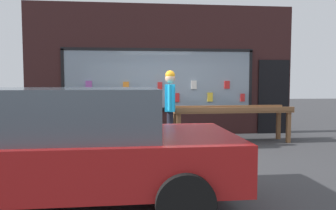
{
  "coord_description": "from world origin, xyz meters",
  "views": [
    {
      "loc": [
        -0.78,
        -6.71,
        1.49
      ],
      "look_at": [
        0.0,
        0.87,
        0.94
      ],
      "focal_mm": 35.0,
      "sensor_mm": 36.0,
      "label": 1
    }
  ],
  "objects_px": {
    "sandwich_board_sign": "(9,126)",
    "parked_car": "(56,144)",
    "person_browsing": "(170,103)",
    "small_dog": "(196,137)",
    "display_table_left": "(100,114)",
    "display_table_right": "(231,113)"
  },
  "relations": [
    {
      "from": "person_browsing",
      "to": "small_dog",
      "type": "distance_m",
      "value": 0.96
    },
    {
      "from": "display_table_right",
      "to": "sandwich_board_sign",
      "type": "relative_size",
      "value": 3.02
    },
    {
      "from": "display_table_left",
      "to": "sandwich_board_sign",
      "type": "bearing_deg",
      "value": -174.82
    },
    {
      "from": "small_dog",
      "to": "parked_car",
      "type": "height_order",
      "value": "parked_car"
    },
    {
      "from": "display_table_right",
      "to": "parked_car",
      "type": "bearing_deg",
      "value": -131.2
    },
    {
      "from": "person_browsing",
      "to": "sandwich_board_sign",
      "type": "bearing_deg",
      "value": 91.48
    },
    {
      "from": "person_browsing",
      "to": "parked_car",
      "type": "relative_size",
      "value": 0.4
    },
    {
      "from": "small_dog",
      "to": "person_browsing",
      "type": "bearing_deg",
      "value": 104.86
    },
    {
      "from": "sandwich_board_sign",
      "to": "parked_car",
      "type": "bearing_deg",
      "value": -44.15
    },
    {
      "from": "display_table_right",
      "to": "sandwich_board_sign",
      "type": "height_order",
      "value": "sandwich_board_sign"
    },
    {
      "from": "sandwich_board_sign",
      "to": "parked_car",
      "type": "distance_m",
      "value": 4.06
    },
    {
      "from": "display_table_left",
      "to": "sandwich_board_sign",
      "type": "height_order",
      "value": "sandwich_board_sign"
    },
    {
      "from": "person_browsing",
      "to": "small_dog",
      "type": "height_order",
      "value": "person_browsing"
    },
    {
      "from": "display_table_right",
      "to": "parked_car",
      "type": "relative_size",
      "value": 0.67
    },
    {
      "from": "small_dog",
      "to": "parked_car",
      "type": "distance_m",
      "value": 3.88
    },
    {
      "from": "person_browsing",
      "to": "parked_car",
      "type": "height_order",
      "value": "person_browsing"
    },
    {
      "from": "parked_car",
      "to": "small_dog",
      "type": "bearing_deg",
      "value": 52.76
    },
    {
      "from": "person_browsing",
      "to": "sandwich_board_sign",
      "type": "xyz_separation_m",
      "value": [
        -3.59,
        0.4,
        -0.53
      ]
    },
    {
      "from": "small_dog",
      "to": "parked_car",
      "type": "relative_size",
      "value": 0.12
    },
    {
      "from": "display_table_right",
      "to": "person_browsing",
      "type": "bearing_deg",
      "value": -160.02
    },
    {
      "from": "small_dog",
      "to": "sandwich_board_sign",
      "type": "relative_size",
      "value": 0.55
    },
    {
      "from": "small_dog",
      "to": "parked_car",
      "type": "xyz_separation_m",
      "value": [
        -2.3,
        -3.09,
        0.49
      ]
    }
  ]
}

